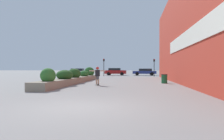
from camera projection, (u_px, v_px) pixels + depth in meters
The scene contains 12 objects.
ground_plane at pixel (81, 107), 7.01m from camera, with size 300.00×300.00×0.00m, color gray.
building_wall_right at pixel (181, 31), 17.93m from camera, with size 0.67×30.19×9.50m.
planter_box at pixel (75, 77), 19.16m from camera, with size 1.43×15.04×1.57m.
skateboard at pixel (97, 85), 16.29m from camera, with size 0.39×0.61×0.10m.
skateboarder at pixel (97, 74), 16.28m from camera, with size 1.28×0.55×1.43m.
trash_bin at pixel (164, 79), 18.59m from camera, with size 0.56×0.56×0.85m.
car_leftmost at pixel (145, 72), 40.52m from camera, with size 4.72×1.86×1.39m.
car_center_left at pixel (77, 71), 44.07m from camera, with size 4.74×1.90×1.42m.
car_center_right at pixel (115, 71), 41.59m from camera, with size 4.44×2.00×1.50m.
car_rightmost at pixel (188, 71), 38.70m from camera, with size 4.32×1.84×1.59m.
traffic_light_left at pixel (104, 64), 36.40m from camera, with size 0.28×0.30×3.18m.
traffic_light_right at pixel (154, 64), 35.39m from camera, with size 0.28×0.30×3.08m.
Camera 1 is at (1.96, -6.81, 1.37)m, focal length 32.00 mm.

